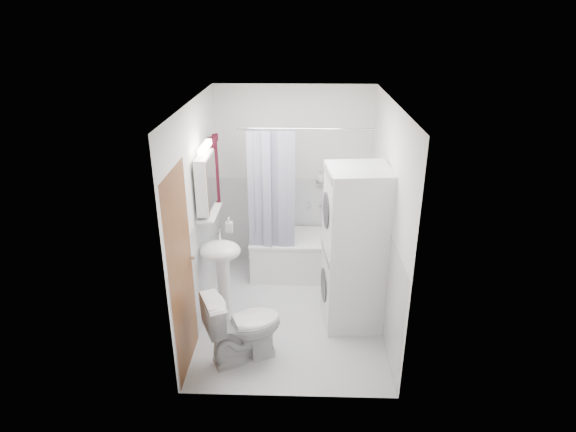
{
  "coord_description": "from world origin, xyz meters",
  "views": [
    {
      "loc": [
        0.11,
        -4.66,
        3.22
      ],
      "look_at": [
        -0.04,
        0.15,
        1.15
      ],
      "focal_mm": 30.0,
      "sensor_mm": 36.0,
      "label": 1
    }
  ],
  "objects_px": {
    "washer_dryer": "(355,249)",
    "toilet": "(243,326)",
    "bathtub": "(305,253)",
    "sink": "(222,263)"
  },
  "relations": [
    {
      "from": "bathtub",
      "to": "toilet",
      "type": "relative_size",
      "value": 1.83
    },
    {
      "from": "sink",
      "to": "toilet",
      "type": "relative_size",
      "value": 1.37
    },
    {
      "from": "washer_dryer",
      "to": "bathtub",
      "type": "bearing_deg",
      "value": 111.84
    },
    {
      "from": "bathtub",
      "to": "washer_dryer",
      "type": "height_order",
      "value": "washer_dryer"
    },
    {
      "from": "washer_dryer",
      "to": "sink",
      "type": "bearing_deg",
      "value": 175.0
    },
    {
      "from": "washer_dryer",
      "to": "toilet",
      "type": "bearing_deg",
      "value": -154.34
    },
    {
      "from": "washer_dryer",
      "to": "toilet",
      "type": "relative_size",
      "value": 2.35
    },
    {
      "from": "bathtub",
      "to": "toilet",
      "type": "height_order",
      "value": "toilet"
    },
    {
      "from": "washer_dryer",
      "to": "toilet",
      "type": "xyz_separation_m",
      "value": [
        -1.13,
        -0.68,
        -0.52
      ]
    },
    {
      "from": "bathtub",
      "to": "washer_dryer",
      "type": "xyz_separation_m",
      "value": [
        0.53,
        -1.02,
        0.6
      ]
    }
  ]
}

